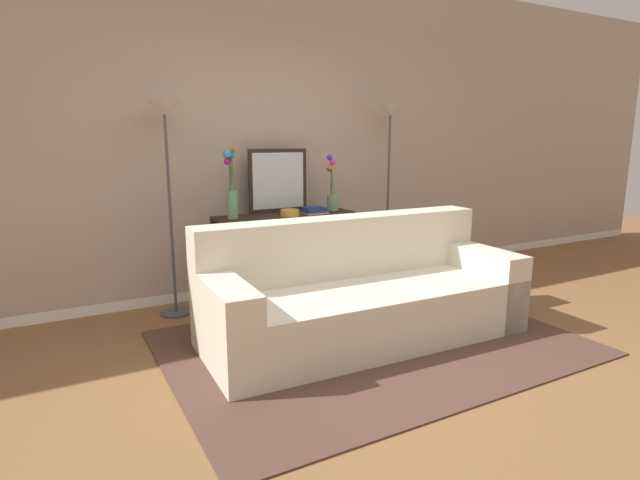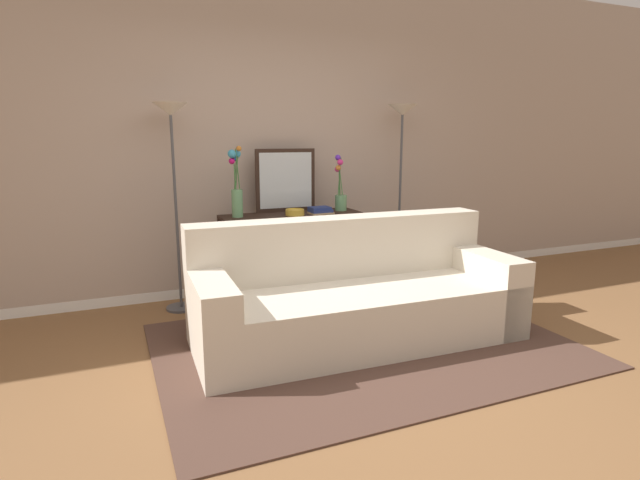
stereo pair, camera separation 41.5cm
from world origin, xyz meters
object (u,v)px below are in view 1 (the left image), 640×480
floor_lamp_left (167,150)px  book_row_under_console (248,297)px  vase_short_flowers (332,193)px  fruit_bowl (290,213)px  couch (361,297)px  wall_mirror (278,181)px  vase_tall_flowers (231,189)px  book_stack (314,211)px  console_table (285,240)px  floor_lamp_right (389,144)px

floor_lamp_left → book_row_under_console: bearing=-3.0°
vase_short_flowers → fruit_bowl: (-0.50, -0.11, -0.14)m
couch → wall_mirror: (-0.08, 1.29, 0.77)m
vase_tall_flowers → book_stack: (0.75, -0.10, -0.22)m
book_stack → floor_lamp_left: bearing=173.3°
wall_mirror → vase_short_flowers: 0.53m
console_table → book_row_under_console: size_ratio=4.12×
floor_lamp_left → fruit_bowl: bearing=-8.4°
vase_tall_flowers → book_stack: bearing=-7.6°
floor_lamp_left → wall_mirror: size_ratio=3.01×
console_table → floor_lamp_left: size_ratio=0.74×
couch → vase_short_flowers: 1.37m
wall_mirror → floor_lamp_left: bearing=-173.3°
vase_short_flowers → fruit_bowl: vase_short_flowers is taller
vase_tall_flowers → book_row_under_console: (0.13, 0.01, -0.99)m
console_table → book_stack: (0.24, -0.11, 0.27)m
console_table → book_stack: size_ratio=6.08×
floor_lamp_right → book_stack: bearing=-171.0°
vase_tall_flowers → book_row_under_console: vase_tall_flowers is taller
couch → book_stack: bearing=81.4°
console_table → wall_mirror: size_ratio=2.22×
vase_tall_flowers → book_row_under_console: size_ratio=1.96×
console_table → floor_lamp_left: (-1.02, 0.03, 0.83)m
floor_lamp_right → fruit_bowl: 1.33m
wall_mirror → vase_short_flowers: size_ratio=1.11×
console_table → vase_short_flowers: 0.64m
wall_mirror → book_row_under_console: bearing=-158.2°
couch → vase_tall_flowers: vase_tall_flowers is taller
couch → floor_lamp_left: bearing=133.3°
console_table → vase_tall_flowers: (-0.51, -0.01, 0.50)m
floor_lamp_left → vase_tall_flowers: 0.61m
book_row_under_console → fruit_bowl: bearing=-17.2°
fruit_bowl → floor_lamp_left: bearing=171.6°
console_table → vase_tall_flowers: bearing=-178.4°
console_table → wall_mirror: bearing=88.3°
couch → vase_tall_flowers: (-0.60, 1.13, 0.73)m
wall_mirror → vase_short_flowers: wall_mirror is taller
wall_mirror → book_row_under_console: size_ratio=1.86×
fruit_bowl → book_row_under_console: 0.86m
couch → floor_lamp_left: (-1.11, 1.17, 1.07)m
wall_mirror → book_row_under_console: (-0.38, -0.15, -1.03)m
couch → book_row_under_console: 1.26m
floor_lamp_left → vase_tall_flowers: bearing=-5.3°
couch → fruit_bowl: couch is taller
floor_lamp_left → book_row_under_console: size_ratio=5.58×
book_stack → book_row_under_console: book_stack is taller
book_row_under_console → wall_mirror: bearing=21.8°
floor_lamp_right → wall_mirror: floor_lamp_right is taller
fruit_bowl → console_table: bearing=87.2°
couch → wall_mirror: bearing=93.7°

